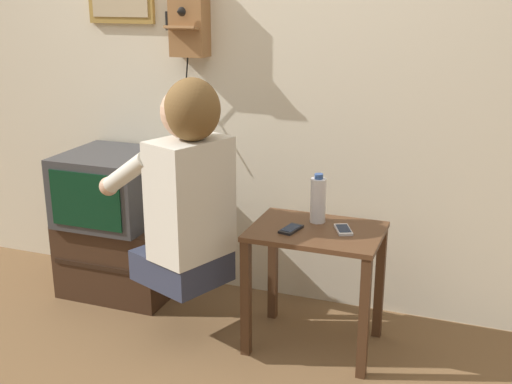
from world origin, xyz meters
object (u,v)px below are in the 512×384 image
(television, at_px, (112,187))
(water_bottle, at_px, (318,200))
(wall_phone_antique, at_px, (189,16))
(person, at_px, (186,185))
(cell_phone_held, at_px, (291,229))
(cell_phone_spare, at_px, (343,230))

(television, distance_m, water_bottle, 1.12)
(wall_phone_antique, bearing_deg, person, -67.14)
(television, relative_size, water_bottle, 2.18)
(wall_phone_antique, relative_size, cell_phone_held, 5.92)
(television, xyz_separation_m, cell_phone_spare, (1.25, -0.16, -0.01))
(person, height_order, wall_phone_antique, wall_phone_antique)
(person, bearing_deg, wall_phone_antique, 44.90)
(person, bearing_deg, water_bottle, -43.02)
(person, height_order, cell_phone_held, person)
(person, height_order, cell_phone_spare, person)
(person, xyz_separation_m, wall_phone_antique, (-0.22, 0.53, 0.68))
(water_bottle, bearing_deg, television, 175.67)
(person, height_order, television, person)
(person, xyz_separation_m, cell_phone_spare, (0.66, 0.17, -0.18))
(wall_phone_antique, relative_size, cell_phone_spare, 5.75)
(cell_phone_spare, bearing_deg, water_bottle, 127.09)
(cell_phone_held, bearing_deg, cell_phone_spare, 30.68)
(wall_phone_antique, bearing_deg, cell_phone_held, -32.76)
(television, xyz_separation_m, cell_phone_held, (1.04, -0.23, -0.01))
(person, distance_m, water_bottle, 0.58)
(cell_phone_held, relative_size, water_bottle, 0.60)
(person, relative_size, wall_phone_antique, 1.17)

